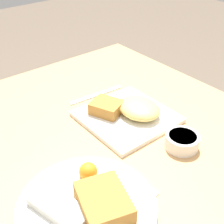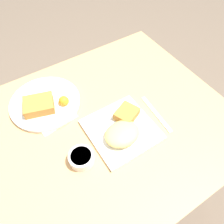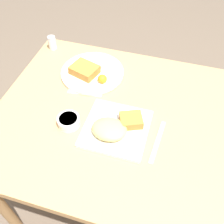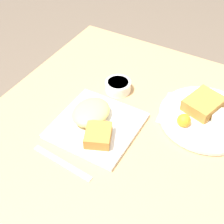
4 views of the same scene
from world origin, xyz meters
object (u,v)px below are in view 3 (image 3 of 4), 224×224
plate_square_near (116,128)px  plate_oval_far (92,71)px  sauce_ramekin (69,121)px  salt_shaker (52,43)px  butter_knife (157,142)px

plate_square_near → plate_oval_far: size_ratio=0.84×
plate_square_near → sauce_ramekin: (-0.19, -0.02, -0.00)m
plate_oval_far → salt_shaker: bearing=152.5°
sauce_ramekin → butter_knife: (0.36, 0.02, -0.02)m
salt_shaker → butter_knife: salt_shaker is taller
sauce_ramekin → butter_knife: bearing=2.7°
sauce_ramekin → plate_square_near: bearing=6.4°
plate_square_near → sauce_ramekin: size_ratio=2.77×
plate_square_near → salt_shaker: bearing=137.5°
plate_square_near → plate_oval_far: bearing=124.8°
plate_oval_far → sauce_ramekin: plate_oval_far is taller
plate_oval_far → butter_knife: size_ratio=1.46×
plate_oval_far → salt_shaker: (-0.27, 0.14, 0.01)m
plate_oval_far → salt_shaker: 0.30m
salt_shaker → plate_oval_far: bearing=-27.5°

